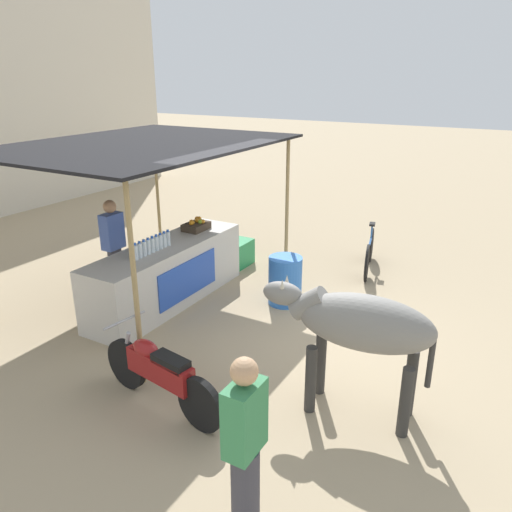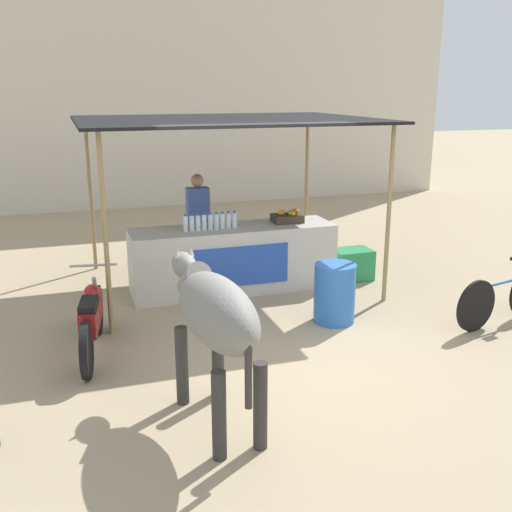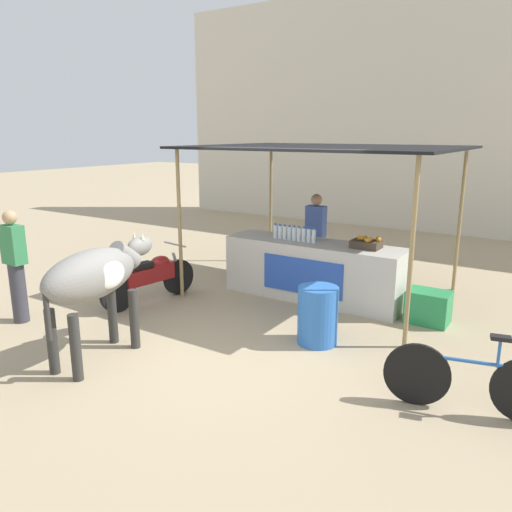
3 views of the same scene
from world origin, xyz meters
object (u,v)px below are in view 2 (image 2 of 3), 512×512
Objects in this scene: water_barrel at (335,293)px; motorcycle_parked at (92,317)px; bicycle_leaning at (503,297)px; cooler_box at (352,264)px; stall_counter at (233,259)px; cow at (215,314)px; fruit_crate at (288,217)px; vendor_behind_counter at (198,225)px.

water_barrel is 3.01m from motorcycle_parked.
cooler_box is at bearing 113.44° from bicycle_leaning.
stall_counter is at bearing 177.09° from cooler_box.
cow is 1.03× the size of motorcycle_parked.
cooler_box is 0.33× the size of cow.
motorcycle_parked is 5.07m from bicycle_leaning.
stall_counter reaches higher than motorcycle_parked.
bicycle_leaning is (4.05, 1.12, -0.69)m from cow.
cow is 2.18m from motorcycle_parked.
water_barrel is (-1.03, -1.53, 0.15)m from cooler_box.
fruit_crate is at bearing 59.95° from cow.
motorcycle_parked is at bearing -142.87° from stall_counter.
motorcycle_parked is (-4.04, -1.52, 0.19)m from cooler_box.
water_barrel is (0.88, -1.63, -0.09)m from stall_counter.
motorcycle_parked is at bearing 117.56° from cow.
motorcycle_parked reaches higher than cooler_box.
fruit_crate is 0.24× the size of cow.
fruit_crate is at bearing 129.95° from bicycle_leaning.
stall_counter is 1.93m from cooler_box.
vendor_behind_counter is 2.75× the size of cooler_box.
cow is at bearing -164.55° from bicycle_leaning.
vendor_behind_counter reaches higher than water_barrel.
cow is at bearing -108.57° from stall_counter.
bicycle_leaning reaches higher than water_barrel.
cooler_box is 4.32m from motorcycle_parked.
vendor_behind_counter is (-1.22, 0.70, -0.19)m from fruit_crate.
stall_counter is 0.91m from vendor_behind_counter.
fruit_crate is 1.32m from cooler_box.
fruit_crate is 0.25× the size of motorcycle_parked.
cooler_box is 2.46m from bicycle_leaning.
cow is at bearing -137.94° from water_barrel.
stall_counter reaches higher than water_barrel.
cow is at bearing -132.36° from cooler_box.
vendor_behind_counter is at bearing 52.95° from motorcycle_parked.
stall_counter is at bearing 140.84° from bicycle_leaning.
fruit_crate is 1.42m from vendor_behind_counter.
fruit_crate is at bearing 3.52° from stall_counter.
water_barrel is at bearing 42.06° from cow.
motorcycle_parked is (-1.79, -2.37, -0.42)m from vendor_behind_counter.
bicycle_leaning is at bearing -8.33° from motorcycle_parked.
stall_counter is 3.70m from cow.
water_barrel is 0.43× the size of motorcycle_parked.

